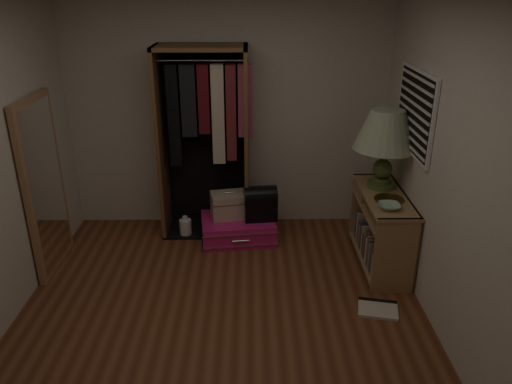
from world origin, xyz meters
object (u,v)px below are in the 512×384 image
(open_wardrobe, at_px, (206,126))
(black_bag, at_px, (260,202))
(table_lamp, at_px, (386,131))
(pink_suitcase, at_px, (238,228))
(train_case, at_px, (230,205))
(floor_mirror, at_px, (44,186))
(console_bookshelf, at_px, (380,226))
(white_jug, at_px, (186,227))

(open_wardrobe, xyz_separation_m, black_bag, (0.58, -0.25, -0.77))
(table_lamp, bearing_deg, pink_suitcase, 166.89)
(pink_suitcase, distance_m, black_bag, 0.40)
(train_case, bearing_deg, floor_mirror, -172.95)
(floor_mirror, relative_size, table_lamp, 2.18)
(console_bookshelf, relative_size, white_jug, 4.76)
(console_bookshelf, bearing_deg, train_case, 160.34)
(console_bookshelf, distance_m, floor_mirror, 3.27)
(floor_mirror, xyz_separation_m, black_bag, (2.05, 0.52, -0.41))
(pink_suitcase, relative_size, black_bag, 2.30)
(console_bookshelf, height_order, white_jug, console_bookshelf)
(console_bookshelf, height_order, pink_suitcase, console_bookshelf)
(console_bookshelf, bearing_deg, white_jug, 164.42)
(pink_suitcase, height_order, black_bag, black_bag)
(white_jug, bearing_deg, train_case, -2.33)
(pink_suitcase, bearing_deg, table_lamp, -20.15)
(console_bookshelf, xyz_separation_m, open_wardrobe, (-1.76, 0.73, 0.82))
(open_wardrobe, xyz_separation_m, floor_mirror, (-1.48, -0.77, -0.36))
(console_bookshelf, distance_m, black_bag, 1.28)
(console_bookshelf, relative_size, pink_suitcase, 1.29)
(console_bookshelf, height_order, black_bag, console_bookshelf)
(open_wardrobe, height_order, train_case, open_wardrobe)
(open_wardrobe, height_order, table_lamp, open_wardrobe)
(pink_suitcase, height_order, table_lamp, table_lamp)
(pink_suitcase, bearing_deg, open_wardrobe, 135.79)
(open_wardrobe, relative_size, pink_suitcase, 2.36)
(open_wardrobe, relative_size, table_lamp, 2.63)
(table_lamp, bearing_deg, train_case, 165.48)
(console_bookshelf, bearing_deg, floor_mirror, -179.33)
(pink_suitcase, bearing_deg, floor_mirror, -171.00)
(open_wardrobe, distance_m, floor_mirror, 1.71)
(floor_mirror, bearing_deg, white_jug, 26.16)
(table_lamp, bearing_deg, console_bookshelf, -91.80)
(floor_mirror, distance_m, black_bag, 2.16)
(black_bag, bearing_deg, console_bookshelf, -29.18)
(console_bookshelf, bearing_deg, black_bag, 157.88)
(console_bookshelf, height_order, floor_mirror, floor_mirror)
(console_bookshelf, bearing_deg, table_lamp, 88.20)
(console_bookshelf, bearing_deg, pink_suitcase, 161.38)
(pink_suitcase, height_order, white_jug, pink_suitcase)
(black_bag, distance_m, white_jug, 0.90)
(open_wardrobe, height_order, white_jug, open_wardrobe)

